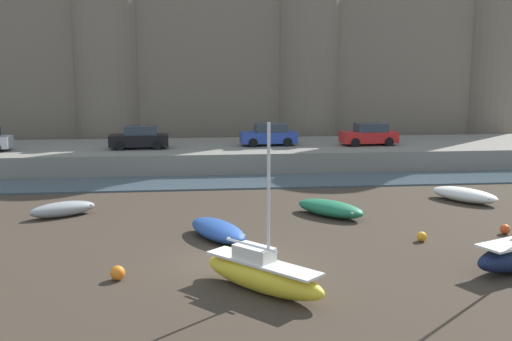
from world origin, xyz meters
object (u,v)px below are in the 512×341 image
at_px(mooring_buoy_near_shore, 422,237).
at_px(mooring_buoy_mid_mud, 118,273).
at_px(car_quay_east, 139,138).
at_px(car_quay_centre_east, 369,135).
at_px(mooring_buoy_off_centre, 505,229).
at_px(rowboat_midflat_left, 218,230).
at_px(rowboat_midflat_centre, 464,195).
at_px(rowboat_near_channel_right, 330,208).
at_px(car_quay_west, 269,135).
at_px(sailboat_foreground_left, 262,274).
at_px(rowboat_foreground_right, 63,209).

xyz_separation_m(mooring_buoy_near_shore, mooring_buoy_mid_mud, (-11.95, -3.29, 0.05)).
height_order(car_quay_east, car_quay_centre_east, same).
bearing_deg(mooring_buoy_off_centre, mooring_buoy_mid_mud, -166.05).
bearing_deg(rowboat_midflat_left, rowboat_midflat_centre, 22.95).
xyz_separation_m(rowboat_midflat_centre, rowboat_near_channel_right, (-7.90, -2.34, 0.01)).
relative_size(rowboat_midflat_centre, car_quay_west, 0.93).
relative_size(sailboat_foreground_left, car_quay_east, 1.31).
xyz_separation_m(rowboat_midflat_centre, car_quay_east, (-18.13, 12.65, 1.84)).
relative_size(rowboat_foreground_right, mooring_buoy_off_centre, 7.52).
bearing_deg(rowboat_midflat_centre, mooring_buoy_mid_mud, -149.01).
height_order(rowboat_midflat_centre, rowboat_foreground_right, rowboat_midflat_centre).
distance_m(car_quay_centre_east, car_quay_west, 7.40).
relative_size(car_quay_east, car_quay_west, 1.00).
distance_m(sailboat_foreground_left, car_quay_east, 25.20).
bearing_deg(car_quay_centre_east, mooring_buoy_mid_mud, -124.15).
relative_size(mooring_buoy_mid_mud, car_quay_east, 0.12).
bearing_deg(car_quay_west, rowboat_near_channel_right, -86.75).
relative_size(mooring_buoy_off_centre, car_quay_west, 0.10).
bearing_deg(rowboat_midflat_centre, car_quay_west, 123.16).
distance_m(rowboat_midflat_left, car_quay_east, 19.02).
xyz_separation_m(car_quay_centre_east, car_quay_west, (-7.37, 0.64, 0.00)).
distance_m(mooring_buoy_mid_mud, car_quay_east, 23.01).
bearing_deg(rowboat_midflat_centre, rowboat_foreground_right, -177.26).
height_order(rowboat_near_channel_right, mooring_buoy_off_centre, rowboat_near_channel_right).
bearing_deg(mooring_buoy_mid_mud, sailboat_foreground_left, -18.39).
xyz_separation_m(rowboat_near_channel_right, mooring_buoy_mid_mud, (-9.17, -7.91, -0.15)).
xyz_separation_m(mooring_buoy_mid_mud, mooring_buoy_off_centre, (15.95, 3.96, -0.03)).
bearing_deg(rowboat_midflat_centre, mooring_buoy_off_centre, -100.10).
bearing_deg(rowboat_foreground_right, sailboat_foreground_left, -52.28).
bearing_deg(mooring_buoy_off_centre, car_quay_west, 111.23).
bearing_deg(rowboat_midflat_left, car_quay_west, 76.25).
bearing_deg(rowboat_midflat_left, car_quay_centre_east, 56.93).
distance_m(sailboat_foreground_left, mooring_buoy_mid_mud, 4.98).
bearing_deg(car_quay_east, car_quay_centre_east, 0.57).
relative_size(rowboat_midflat_left, car_quay_east, 0.96).
height_order(sailboat_foreground_left, mooring_buoy_mid_mud, sailboat_foreground_left).
distance_m(rowboat_midflat_centre, mooring_buoy_mid_mud, 19.91).
height_order(mooring_buoy_off_centre, car_quay_east, car_quay_east).
distance_m(mooring_buoy_near_shore, car_quay_centre_east, 20.22).
bearing_deg(rowboat_foreground_right, mooring_buoy_off_centre, -15.12).
bearing_deg(mooring_buoy_mid_mud, car_quay_west, 70.76).
xyz_separation_m(rowboat_near_channel_right, sailboat_foreground_left, (-4.46, -9.48, 0.20)).
bearing_deg(rowboat_foreground_right, rowboat_midflat_left, -33.07).
relative_size(mooring_buoy_near_shore, mooring_buoy_off_centre, 0.95).
bearing_deg(rowboat_midflat_left, car_quay_east, 104.19).
relative_size(mooring_buoy_off_centre, car_quay_centre_east, 0.10).
bearing_deg(rowboat_midflat_centre, rowboat_midflat_left, -157.05).
bearing_deg(rowboat_near_channel_right, mooring_buoy_near_shore, -58.98).
bearing_deg(mooring_buoy_off_centre, mooring_buoy_near_shore, -170.48).
xyz_separation_m(rowboat_midflat_centre, sailboat_foreground_left, (-12.35, -11.82, 0.21)).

